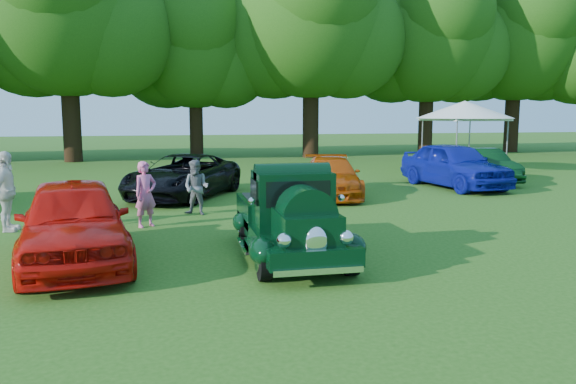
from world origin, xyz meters
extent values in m
plane|color=#245213|center=(0.00, 0.00, 0.00)|extent=(120.00, 120.00, 0.00)
cylinder|color=black|center=(-0.20, -1.00, 0.33)|extent=(0.19, 0.65, 0.65)
cylinder|color=black|center=(1.26, -1.00, 0.33)|extent=(0.19, 0.65, 0.65)
cylinder|color=black|center=(-0.20, 1.52, 0.33)|extent=(0.19, 0.65, 0.65)
cylinder|color=black|center=(1.26, 1.52, 0.33)|extent=(0.19, 0.65, 0.65)
cube|color=black|center=(0.53, 0.33, 0.46)|extent=(1.52, 3.97, 0.30)
cube|color=black|center=(0.53, -0.86, 0.81)|extent=(0.97, 1.28, 0.55)
cube|color=black|center=(0.53, 0.21, 1.11)|extent=(1.38, 1.01, 1.06)
cube|color=black|center=(0.53, -0.27, 1.30)|extent=(1.15, 0.05, 0.46)
cube|color=black|center=(0.53, 1.54, 0.71)|extent=(1.52, 1.81, 0.51)
cube|color=black|center=(0.53, 1.54, 0.95)|extent=(1.31, 1.59, 0.04)
ellipsoid|color=black|center=(-0.23, -1.00, 0.49)|extent=(0.44, 0.76, 0.44)
ellipsoid|color=black|center=(1.29, -1.00, 0.49)|extent=(0.44, 0.76, 0.44)
ellipsoid|color=black|center=(-0.26, 1.52, 0.49)|extent=(0.34, 0.64, 0.37)
ellipsoid|color=black|center=(1.31, 1.52, 0.49)|extent=(0.34, 0.64, 0.37)
ellipsoid|color=white|center=(0.53, -1.53, 0.71)|extent=(0.36, 0.11, 0.53)
sphere|color=white|center=(0.04, -1.46, 0.76)|extent=(0.25, 0.25, 0.25)
sphere|color=white|center=(1.02, -1.46, 0.76)|extent=(0.25, 0.25, 0.25)
cube|color=white|center=(0.53, -1.66, 0.30)|extent=(1.43, 0.10, 0.10)
cube|color=white|center=(0.53, 2.45, 0.35)|extent=(1.43, 0.10, 0.10)
imported|color=#BF0E08|center=(-3.37, 0.75, 0.77)|extent=(2.52, 4.77, 1.54)
imported|color=black|center=(-1.23, 8.45, 0.69)|extent=(4.38, 5.47, 1.38)
imported|color=#BB4306|center=(3.50, 7.74, 0.63)|extent=(2.58, 4.61, 1.26)
imported|color=#0D1694|center=(8.49, 8.87, 0.82)|extent=(2.60, 5.05, 1.65)
imported|color=black|center=(10.37, 10.06, 0.66)|extent=(1.74, 4.09, 1.31)
imported|color=#DC5A91|center=(-2.23, 3.88, 0.78)|extent=(0.68, 0.63, 1.57)
imported|color=slate|center=(-0.97, 5.24, 0.73)|extent=(0.89, 0.83, 1.47)
imported|color=silver|center=(-5.31, 4.00, 0.92)|extent=(0.50, 1.10, 1.85)
cube|color=white|center=(11.53, 13.70, 2.40)|extent=(3.29, 3.29, 0.12)
cone|color=white|center=(11.53, 13.70, 2.85)|extent=(4.82, 4.82, 0.79)
cylinder|color=slate|center=(10.38, 12.22, 1.18)|extent=(0.06, 0.06, 2.36)
cylinder|color=slate|center=(10.05, 14.85, 1.18)|extent=(0.06, 0.06, 2.36)
cylinder|color=slate|center=(13.01, 12.55, 1.18)|extent=(0.06, 0.06, 2.36)
cylinder|color=slate|center=(12.68, 15.18, 1.18)|extent=(0.06, 0.06, 2.36)
cylinder|color=#301F10|center=(-6.83, 23.28, 2.45)|extent=(0.98, 0.98, 4.89)
sphere|color=#17450E|center=(-6.83, 23.28, 8.02)|extent=(8.94, 8.94, 8.94)
cylinder|color=#301F10|center=(0.07, 25.45, 2.04)|extent=(0.82, 0.82, 4.09)
sphere|color=#17450E|center=(0.07, 25.45, 6.70)|extent=(7.47, 7.47, 7.47)
cylinder|color=#301F10|center=(6.86, 23.58, 2.44)|extent=(0.98, 0.98, 4.88)
sphere|color=#17450E|center=(6.86, 23.58, 8.00)|extent=(8.92, 8.92, 8.92)
cylinder|color=#301F10|center=(14.88, 24.55, 2.30)|extent=(0.92, 0.92, 4.60)
sphere|color=#17450E|center=(14.88, 24.55, 7.54)|extent=(8.41, 8.41, 8.41)
cylinder|color=#301F10|center=(21.66, 25.27, 2.41)|extent=(0.96, 0.96, 4.82)
sphere|color=#17450E|center=(21.66, 25.27, 7.90)|extent=(8.81, 8.81, 8.81)
camera|label=1|loc=(-1.67, -9.71, 2.71)|focal=35.00mm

